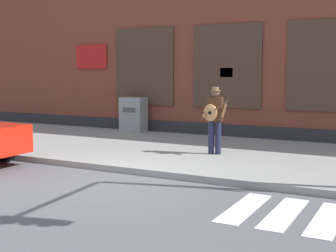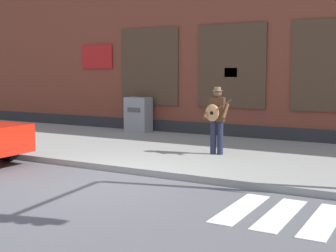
{
  "view_description": "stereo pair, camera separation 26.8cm",
  "coord_description": "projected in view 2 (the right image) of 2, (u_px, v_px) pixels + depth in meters",
  "views": [
    {
      "loc": [
        5.44,
        -7.67,
        2.28
      ],
      "look_at": [
        0.74,
        1.28,
        1.1
      ],
      "focal_mm": 50.0,
      "sensor_mm": 36.0,
      "label": 1
    },
    {
      "loc": [
        5.68,
        -7.54,
        2.28
      ],
      "look_at": [
        0.74,
        1.28,
        1.1
      ],
      "focal_mm": 50.0,
      "sensor_mm": 36.0,
      "label": 2
    }
  ],
  "objects": [
    {
      "name": "sidewalk",
      "position": [
        191.0,
        152.0,
        12.93
      ],
      "size": [
        28.0,
        5.86,
        0.15
      ],
      "color": "gray",
      "rests_on": "ground"
    },
    {
      "name": "busker",
      "position": [
        216.0,
        116.0,
        11.98
      ],
      "size": [
        0.75,
        0.59,
        1.74
      ],
      "color": "#1E233D",
      "rests_on": "sidewalk"
    },
    {
      "name": "building_backdrop",
      "position": [
        253.0,
        18.0,
        16.73
      ],
      "size": [
        28.0,
        4.06,
        8.39
      ],
      "color": "brown",
      "rests_on": "ground"
    },
    {
      "name": "ground_plane",
      "position": [
        106.0,
        184.0,
        9.55
      ],
      "size": [
        160.0,
        160.0,
        0.0
      ],
      "primitive_type": "plane",
      "color": "#56565B"
    },
    {
      "name": "utility_box",
      "position": [
        138.0,
        114.0,
        16.62
      ],
      "size": [
        0.87,
        0.58,
        1.22
      ],
      "color": "gray",
      "rests_on": "sidewalk"
    }
  ]
}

